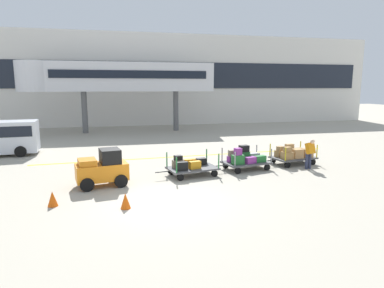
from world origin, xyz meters
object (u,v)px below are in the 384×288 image
at_px(baggage_cart_tail, 293,154).
at_px(safety_cone_near, 125,201).
at_px(baggage_cart_lead, 190,166).
at_px(safety_cone_far, 53,199).
at_px(baggage_handler, 310,152).
at_px(baggage_tug, 103,169).
at_px(baggage_cart_middle, 245,159).

bearing_deg(baggage_cart_tail, safety_cone_near, -152.11).
relative_size(baggage_cart_lead, safety_cone_far, 5.61).
height_order(baggage_cart_tail, baggage_handler, baggage_handler).
xyz_separation_m(baggage_tug, baggage_cart_middle, (6.97, 1.36, -0.20)).
distance_m(baggage_tug, baggage_handler, 10.24).
distance_m(baggage_cart_lead, safety_cone_far, 6.37).
distance_m(baggage_cart_lead, baggage_handler, 6.25).
bearing_deg(baggage_cart_tail, baggage_handler, -78.02).
height_order(baggage_cart_lead, baggage_handler, baggage_handler).
relative_size(baggage_cart_tail, safety_cone_far, 5.61).
distance_m(baggage_cart_tail, safety_cone_far, 12.31).
bearing_deg(safety_cone_near, safety_cone_far, 162.32).
relative_size(baggage_tug, baggage_cart_middle, 0.74).
xyz_separation_m(baggage_tug, baggage_handler, (10.22, 0.72, 0.11)).
bearing_deg(baggage_cart_tail, baggage_tug, -169.28).
xyz_separation_m(baggage_handler, safety_cone_near, (-9.37, -3.66, -0.59)).
height_order(baggage_handler, safety_cone_near, baggage_handler).
distance_m(baggage_tug, safety_cone_far, 2.75).
relative_size(baggage_tug, safety_cone_near, 4.13).
height_order(baggage_tug, baggage_cart_middle, baggage_tug).
bearing_deg(baggage_cart_tail, baggage_cart_lead, -169.83).
relative_size(baggage_cart_tail, baggage_handler, 1.97).
height_order(baggage_cart_middle, baggage_cart_tail, baggage_cart_middle).
xyz_separation_m(baggage_cart_lead, safety_cone_near, (-3.13, -3.75, -0.19)).
bearing_deg(safety_cone_far, baggage_cart_middle, 22.08).
height_order(baggage_cart_middle, safety_cone_near, baggage_cart_middle).
xyz_separation_m(baggage_cart_lead, baggage_cart_tail, (5.99, 1.07, 0.08)).
distance_m(baggage_cart_middle, safety_cone_near, 7.49).
bearing_deg(baggage_cart_middle, safety_cone_far, -157.92).
relative_size(baggage_tug, baggage_handler, 1.45).
bearing_deg(baggage_cart_lead, baggage_cart_middle, 10.39).
height_order(baggage_cart_lead, baggage_cart_tail, same).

